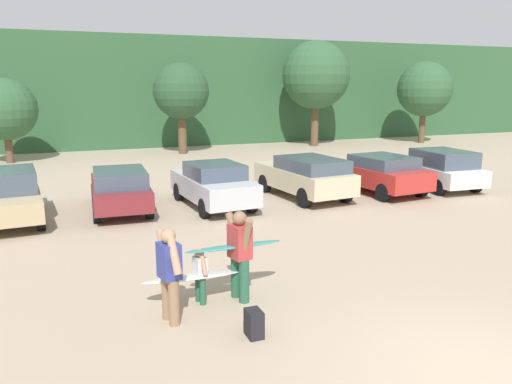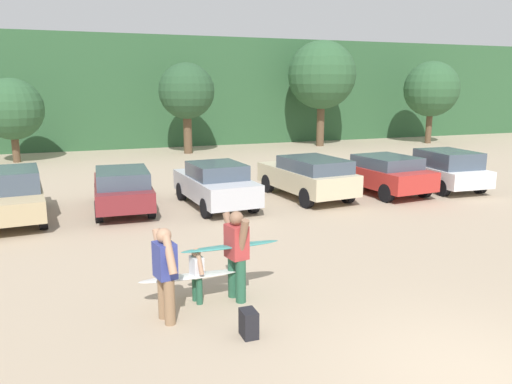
{
  "view_description": "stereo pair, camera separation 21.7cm",
  "coord_description": "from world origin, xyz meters",
  "px_view_note": "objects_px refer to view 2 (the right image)",
  "views": [
    {
      "loc": [
        -5.23,
        -4.79,
        3.99
      ],
      "look_at": [
        -0.7,
        6.71,
        1.36
      ],
      "focal_mm": 35.21,
      "sensor_mm": 36.0,
      "label": 1
    },
    {
      "loc": [
        -5.03,
        -4.86,
        3.99
      ],
      "look_at": [
        -0.7,
        6.71,
        1.36
      ],
      "focal_mm": 35.21,
      "sensor_mm": 36.0,
      "label": 2
    }
  ],
  "objects_px": {
    "person_child": "(197,272)",
    "person_adult": "(237,250)",
    "parked_car_maroon": "(122,188)",
    "parked_car_red": "(383,173)",
    "person_companion": "(165,269)",
    "surfboard_white": "(192,276)",
    "parked_car_champagne": "(308,176)",
    "parked_car_white": "(442,169)",
    "surfboard_teal": "(231,246)",
    "parked_car_silver": "(215,184)",
    "backpack_dropped": "(249,323)",
    "parked_car_tan": "(10,194)"
  },
  "relations": [
    {
      "from": "parked_car_red",
      "to": "surfboard_white",
      "type": "bearing_deg",
      "value": 122.58
    },
    {
      "from": "parked_car_white",
      "to": "surfboard_white",
      "type": "distance_m",
      "value": 13.58
    },
    {
      "from": "parked_car_maroon",
      "to": "parked_car_red",
      "type": "bearing_deg",
      "value": -91.29
    },
    {
      "from": "parked_car_maroon",
      "to": "person_companion",
      "type": "height_order",
      "value": "person_companion"
    },
    {
      "from": "parked_car_champagne",
      "to": "person_adult",
      "type": "bearing_deg",
      "value": 139.86
    },
    {
      "from": "parked_car_red",
      "to": "backpack_dropped",
      "type": "xyz_separation_m",
      "value": [
        -8.46,
        -8.65,
        -0.55
      ]
    },
    {
      "from": "surfboard_teal",
      "to": "surfboard_white",
      "type": "relative_size",
      "value": 0.99
    },
    {
      "from": "parked_car_tan",
      "to": "parked_car_champagne",
      "type": "bearing_deg",
      "value": -96.79
    },
    {
      "from": "parked_car_maroon",
      "to": "surfboard_teal",
      "type": "distance_m",
      "value": 7.88
    },
    {
      "from": "parked_car_tan",
      "to": "parked_car_white",
      "type": "xyz_separation_m",
      "value": [
        15.38,
        -0.69,
        -0.01
      ]
    },
    {
      "from": "parked_car_silver",
      "to": "backpack_dropped",
      "type": "relative_size",
      "value": 9.4
    },
    {
      "from": "parked_car_tan",
      "to": "parked_car_maroon",
      "type": "bearing_deg",
      "value": -93.25
    },
    {
      "from": "parked_car_silver",
      "to": "person_adult",
      "type": "height_order",
      "value": "person_adult"
    },
    {
      "from": "person_child",
      "to": "parked_car_silver",
      "type": "bearing_deg",
      "value": -120.0
    },
    {
      "from": "parked_car_white",
      "to": "person_adult",
      "type": "bearing_deg",
      "value": 126.47
    },
    {
      "from": "person_child",
      "to": "person_adult",
      "type": "bearing_deg",
      "value": 158.83
    },
    {
      "from": "person_companion",
      "to": "surfboard_white",
      "type": "relative_size",
      "value": 0.85
    },
    {
      "from": "person_adult",
      "to": "backpack_dropped",
      "type": "bearing_deg",
      "value": 67.67
    },
    {
      "from": "parked_car_silver",
      "to": "person_child",
      "type": "bearing_deg",
      "value": 157.65
    },
    {
      "from": "parked_car_silver",
      "to": "person_companion",
      "type": "distance_m",
      "value": 8.41
    },
    {
      "from": "parked_car_silver",
      "to": "parked_car_red",
      "type": "distance_m",
      "value": 6.49
    },
    {
      "from": "parked_car_champagne",
      "to": "person_companion",
      "type": "distance_m",
      "value": 10.28
    },
    {
      "from": "person_companion",
      "to": "surfboard_white",
      "type": "distance_m",
      "value": 0.96
    },
    {
      "from": "parked_car_maroon",
      "to": "parked_car_silver",
      "type": "relative_size",
      "value": 1.02
    },
    {
      "from": "parked_car_silver",
      "to": "person_child",
      "type": "distance_m",
      "value": 7.65
    },
    {
      "from": "surfboard_teal",
      "to": "backpack_dropped",
      "type": "relative_size",
      "value": 4.32
    },
    {
      "from": "parked_car_maroon",
      "to": "backpack_dropped",
      "type": "bearing_deg",
      "value": -170.97
    },
    {
      "from": "parked_car_maroon",
      "to": "surfboard_teal",
      "type": "relative_size",
      "value": 2.23
    },
    {
      "from": "person_child",
      "to": "backpack_dropped",
      "type": "distance_m",
      "value": 1.68
    },
    {
      "from": "parked_car_red",
      "to": "backpack_dropped",
      "type": "bearing_deg",
      "value": 130.3
    },
    {
      "from": "parked_car_white",
      "to": "parked_car_maroon",
      "type": "bearing_deg",
      "value": 89.48
    },
    {
      "from": "parked_car_red",
      "to": "backpack_dropped",
      "type": "relative_size",
      "value": 9.05
    },
    {
      "from": "parked_car_red",
      "to": "person_companion",
      "type": "distance_m",
      "value": 12.27
    },
    {
      "from": "backpack_dropped",
      "to": "parked_car_red",
      "type": "bearing_deg",
      "value": 45.63
    },
    {
      "from": "parked_car_tan",
      "to": "surfboard_teal",
      "type": "xyz_separation_m",
      "value": [
        4.47,
        -7.7,
        0.21
      ]
    },
    {
      "from": "parked_car_maroon",
      "to": "person_adult",
      "type": "distance_m",
      "value": 8.01
    },
    {
      "from": "parked_car_silver",
      "to": "person_adult",
      "type": "bearing_deg",
      "value": 163.25
    },
    {
      "from": "parked_car_white",
      "to": "surfboard_teal",
      "type": "relative_size",
      "value": 2.15
    },
    {
      "from": "parked_car_maroon",
      "to": "parked_car_tan",
      "type": "bearing_deg",
      "value": 94.33
    },
    {
      "from": "parked_car_silver",
      "to": "parked_car_champagne",
      "type": "distance_m",
      "value": 3.47
    },
    {
      "from": "parked_car_tan",
      "to": "parked_car_silver",
      "type": "distance_m",
      "value": 6.26
    },
    {
      "from": "parked_car_maroon",
      "to": "parked_car_red",
      "type": "distance_m",
      "value": 9.48
    },
    {
      "from": "surfboard_teal",
      "to": "backpack_dropped",
      "type": "distance_m",
      "value": 1.77
    },
    {
      "from": "parked_car_tan",
      "to": "person_child",
      "type": "xyz_separation_m",
      "value": [
        3.81,
        -7.7,
        -0.21
      ]
    },
    {
      "from": "parked_car_maroon",
      "to": "person_adult",
      "type": "height_order",
      "value": "person_adult"
    },
    {
      "from": "parked_car_champagne",
      "to": "parked_car_white",
      "type": "xyz_separation_m",
      "value": [
        5.67,
        -0.32,
        -0.02
      ]
    },
    {
      "from": "parked_car_red",
      "to": "surfboard_teal",
      "type": "relative_size",
      "value": 2.1
    },
    {
      "from": "parked_car_silver",
      "to": "parked_car_white",
      "type": "bearing_deg",
      "value": -95.32
    },
    {
      "from": "parked_car_red",
      "to": "person_adult",
      "type": "relative_size",
      "value": 2.36
    },
    {
      "from": "parked_car_white",
      "to": "person_companion",
      "type": "xyz_separation_m",
      "value": [
        -12.26,
        -7.57,
        0.14
      ]
    }
  ]
}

